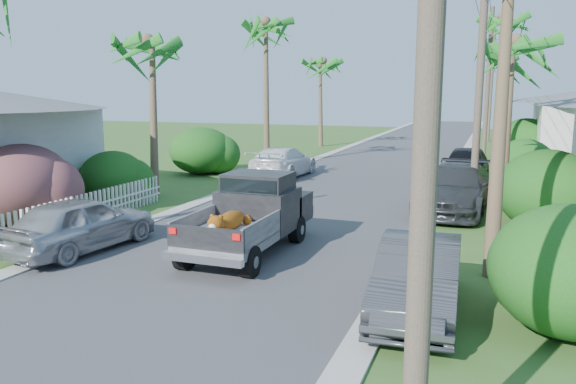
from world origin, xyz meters
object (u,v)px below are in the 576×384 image
at_px(palm_l_b, 150,42).
at_px(utility_pole_d, 491,87).
at_px(parked_car_lf, 283,162).
at_px(parked_car_rf, 466,165).
at_px(parked_car_ln, 81,224).
at_px(parked_car_rn, 418,278).
at_px(palm_r_c, 503,18).
at_px(pickup_truck, 254,213).
at_px(parked_car_rm, 455,189).
at_px(palm_r_b, 513,43).
at_px(palm_l_c, 266,23).
at_px(utility_pole_a, 430,51).
at_px(palm_l_d, 321,61).
at_px(palm_r_d, 505,58).
at_px(utility_pole_c, 488,85).
at_px(utility_pole_b, 480,80).

distance_m(palm_l_b, utility_pole_d, 33.42).
bearing_deg(parked_car_lf, parked_car_rf, -169.86).
bearing_deg(palm_l_b, parked_car_ln, -70.24).
bearing_deg(parked_car_rf, parked_car_rn, -88.28).
relative_size(parked_car_rf, palm_r_c, 0.52).
bearing_deg(parked_car_rn, palm_r_c, 84.26).
relative_size(pickup_truck, parked_car_lf, 0.98).
relative_size(parked_car_rm, palm_r_b, 0.78).
bearing_deg(pickup_truck, palm_l_c, 111.35).
bearing_deg(palm_r_c, palm_r_b, -87.92).
distance_m(parked_car_lf, palm_r_c, 14.47).
xyz_separation_m(palm_l_c, utility_pole_a, (11.60, -24.00, -3.31)).
distance_m(palm_l_d, utility_pole_a, 38.02).
height_order(parked_car_rn, parked_car_rm, parked_car_rm).
bearing_deg(palm_r_d, palm_l_b, -115.41).
bearing_deg(palm_r_d, palm_l_d, -155.22).
bearing_deg(utility_pole_d, pickup_truck, -98.19).
bearing_deg(palm_r_d, utility_pole_d, 106.70).
distance_m(palm_r_d, utility_pole_c, 12.22).
height_order(parked_car_rn, parked_car_rf, parked_car_rf).
bearing_deg(pickup_truck, palm_r_c, 73.50).
bearing_deg(palm_l_d, palm_r_b, -55.41).
bearing_deg(pickup_truck, palm_r_b, 54.96).
distance_m(palm_l_b, palm_l_d, 22.00).
distance_m(parked_car_rn, utility_pole_b, 10.76).
bearing_deg(palm_r_c, palm_l_c, -161.85).
distance_m(parked_car_lf, palm_l_d, 16.94).
distance_m(parked_car_rf, utility_pole_c, 9.08).
bearing_deg(parked_car_rn, utility_pole_a, -85.90).
xyz_separation_m(parked_car_rm, parked_car_lf, (-8.60, 5.43, -0.06)).
xyz_separation_m(parked_car_rn, utility_pole_b, (0.60, 10.01, 3.89)).
bearing_deg(utility_pole_d, palm_l_d, -143.36).
relative_size(parked_car_rn, parked_car_lf, 0.83).
bearing_deg(palm_r_b, palm_r_c, 92.08).
bearing_deg(utility_pole_c, parked_car_rn, -91.37).
xyz_separation_m(parked_car_rf, palm_r_c, (1.20, 6.24, 7.28)).
distance_m(palm_r_c, utility_pole_b, 13.48).
xyz_separation_m(parked_car_lf, utility_pole_c, (9.20, 9.69, 3.85)).
xyz_separation_m(pickup_truck, palm_l_c, (-6.27, 16.03, 6.90)).
bearing_deg(parked_car_rm, palm_l_d, 123.25).
height_order(palm_r_d, utility_pole_c, utility_pole_c).
relative_size(palm_l_b, utility_pole_d, 0.82).
relative_size(parked_car_rm, utility_pole_c, 0.63).
distance_m(palm_l_b, palm_r_b, 13.73).
relative_size(parked_car_rf, palm_l_b, 0.66).
relative_size(parked_car_rm, utility_pole_a, 0.63).
bearing_deg(palm_r_b, parked_car_ln, -134.48).
bearing_deg(utility_pole_d, palm_l_b, -111.80).
xyz_separation_m(palm_r_c, utility_pole_b, (-0.60, -13.00, -3.51)).
relative_size(parked_car_rm, utility_pole_b, 0.63).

